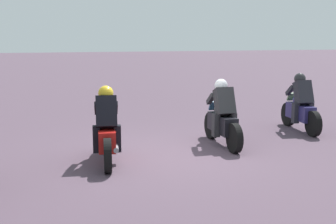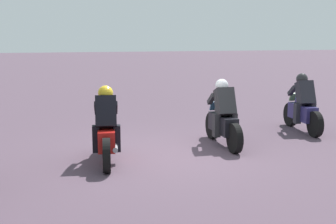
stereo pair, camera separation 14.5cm
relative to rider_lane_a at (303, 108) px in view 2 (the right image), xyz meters
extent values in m
plane|color=#503E4C|center=(-1.32, 4.03, -0.62)|extent=(120.00, 120.00, 0.00)
cylinder|color=black|center=(0.70, -0.07, -0.30)|extent=(0.65, 0.21, 0.64)
cylinder|color=black|center=(-0.69, 0.08, -0.30)|extent=(0.65, 0.21, 0.64)
cube|color=navy|center=(0.00, 0.00, -0.12)|extent=(1.13, 0.44, 0.40)
ellipsoid|color=navy|center=(0.10, -0.01, 0.18)|extent=(0.51, 0.35, 0.24)
cube|color=red|center=(-0.50, 0.06, -0.10)|extent=(0.08, 0.17, 0.08)
cylinder|color=#A5A5AD|center=(-0.36, -0.12, -0.25)|extent=(0.43, 0.14, 0.10)
cube|color=#23232A|center=(-0.10, 0.01, 0.40)|extent=(0.52, 0.45, 0.66)
sphere|color=#262629|center=(0.12, -0.01, 0.74)|extent=(0.33, 0.33, 0.30)
cube|color=#618A58|center=(0.50, -0.05, 0.22)|extent=(0.18, 0.28, 0.23)
cube|color=#23232A|center=(-0.09, 0.21, -0.12)|extent=(0.19, 0.16, 0.52)
cube|color=#23232A|center=(-0.14, -0.18, -0.12)|extent=(0.19, 0.16, 0.52)
cube|color=#23232A|center=(0.30, 0.15, 0.42)|extent=(0.39, 0.14, 0.31)
cube|color=#23232A|center=(0.26, -0.21, 0.42)|extent=(0.39, 0.14, 0.31)
cylinder|color=black|center=(-0.16, 2.57, -0.30)|extent=(0.64, 0.16, 0.64)
cylinder|color=black|center=(-1.56, 2.61, -0.30)|extent=(0.64, 0.16, 0.64)
cube|color=black|center=(-0.86, 2.59, -0.12)|extent=(1.11, 0.35, 0.40)
ellipsoid|color=black|center=(-0.76, 2.59, 0.18)|extent=(0.49, 0.31, 0.24)
cube|color=red|center=(-1.37, 2.61, -0.10)|extent=(0.06, 0.16, 0.08)
cylinder|color=#A5A5AD|center=(-1.22, 2.44, -0.25)|extent=(0.42, 0.11, 0.10)
cube|color=#28282A|center=(-0.96, 2.59, 0.40)|extent=(0.50, 0.41, 0.66)
sphere|color=silver|center=(-0.74, 2.59, 0.74)|extent=(0.31, 0.31, 0.30)
cube|color=#355C7C|center=(-0.36, 2.58, 0.22)|extent=(0.16, 0.26, 0.23)
cube|color=#28282A|center=(-0.98, 2.80, -0.12)|extent=(0.18, 0.15, 0.52)
cube|color=#28282A|center=(-0.99, 2.40, -0.12)|extent=(0.18, 0.15, 0.52)
cube|color=#28282A|center=(-0.58, 2.76, 0.42)|extent=(0.39, 0.11, 0.31)
cube|color=#28282A|center=(-0.59, 2.40, 0.42)|extent=(0.39, 0.11, 0.31)
cylinder|color=black|center=(-0.80, 5.22, -0.30)|extent=(0.65, 0.23, 0.64)
cylinder|color=black|center=(-2.19, 5.42, -0.30)|extent=(0.65, 0.23, 0.64)
cube|color=#AF1713|center=(-1.50, 5.32, -0.12)|extent=(1.13, 0.47, 0.40)
ellipsoid|color=#AF1713|center=(-1.40, 5.31, 0.18)|extent=(0.52, 0.36, 0.24)
cube|color=red|center=(-2.00, 5.39, -0.10)|extent=(0.08, 0.17, 0.08)
cylinder|color=#A5A5AD|center=(-1.87, 5.21, -0.25)|extent=(0.43, 0.16, 0.10)
cube|color=black|center=(-1.60, 5.33, 0.40)|extent=(0.54, 0.46, 0.66)
sphere|color=gold|center=(-1.38, 5.30, 0.74)|extent=(0.34, 0.34, 0.30)
cube|color=olive|center=(-1.00, 5.25, 0.22)|extent=(0.19, 0.28, 0.23)
cube|color=black|center=(-1.59, 5.54, -0.12)|extent=(0.20, 0.16, 0.52)
cube|color=black|center=(-1.64, 5.14, -0.12)|extent=(0.20, 0.16, 0.52)
cube|color=black|center=(-1.19, 5.46, 0.42)|extent=(0.40, 0.15, 0.31)
cube|color=black|center=(-1.25, 5.10, 0.42)|extent=(0.40, 0.15, 0.31)
camera|label=1|loc=(-10.05, 6.62, 1.85)|focal=47.83mm
camera|label=2|loc=(-10.09, 6.48, 1.85)|focal=47.83mm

